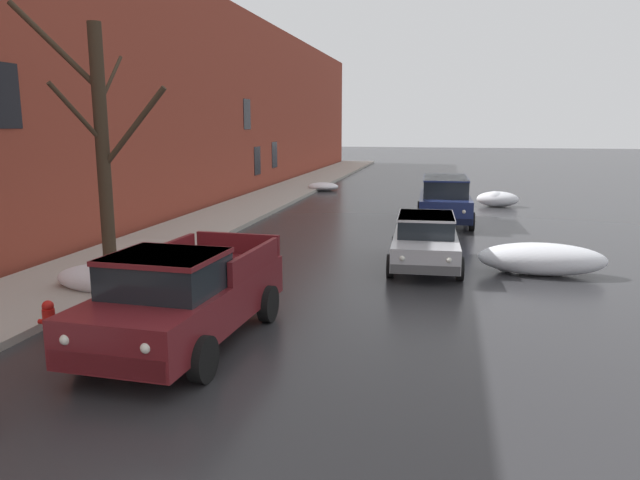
{
  "coord_description": "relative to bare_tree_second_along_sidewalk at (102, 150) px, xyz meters",
  "views": [
    {
      "loc": [
        2.27,
        -2.47,
        3.83
      ],
      "look_at": [
        -0.55,
        10.65,
        1.22
      ],
      "focal_mm": 33.57,
      "sensor_mm": 36.0,
      "label": 1
    }
  ],
  "objects": [
    {
      "name": "suv_darkblue_parked_kerbside_mid",
      "position": [
        7.5,
        11.43,
        -2.27
      ],
      "size": [
        2.22,
        4.78,
        1.82
      ],
      "color": "navy",
      "rests_on": "ground"
    },
    {
      "name": "bare_tree_second_along_sidewalk",
      "position": [
        0.0,
        0.0,
        0.0
      ],
      "size": [
        3.39,
        2.58,
        6.45
      ],
      "color": "#382B1E",
      "rests_on": "ground"
    },
    {
      "name": "snow_bank_mid_block_left",
      "position": [
        0.24,
        -0.17,
        -2.92
      ],
      "size": [
        2.97,
        1.45,
        0.7
      ],
      "color": "white",
      "rests_on": "ground"
    },
    {
      "name": "snow_bank_near_corner_right",
      "position": [
        9.98,
        3.71,
        -2.86
      ],
      "size": [
        3.19,
        1.12,
        0.84
      ],
      "color": "white",
      "rests_on": "ground"
    },
    {
      "name": "left_sidewalk_slab",
      "position": [
        -1.35,
        8.3,
        -3.18
      ],
      "size": [
        3.17,
        80.0,
        0.16
      ],
      "primitive_type": "cube",
      "color": "#A8A399",
      "rests_on": "ground"
    },
    {
      "name": "snow_bank_near_corner_left",
      "position": [
        0.47,
        22.01,
        -3.03
      ],
      "size": [
        1.79,
        1.47,
        0.48
      ],
      "color": "white",
      "rests_on": "ground"
    },
    {
      "name": "snow_bank_along_left_kerb",
      "position": [
        9.89,
        16.95,
        -2.9
      ],
      "size": [
        1.93,
        1.14,
        0.74
      ],
      "color": "white",
      "rests_on": "ground"
    },
    {
      "name": "brick_townhouse_facade",
      "position": [
        -3.43,
        8.31,
        1.61
      ],
      "size": [
        0.63,
        80.0,
        9.75
      ],
      "color": "brown",
      "rests_on": "ground"
    },
    {
      "name": "pickup_truck_maroon_approaching_near_lane",
      "position": [
        3.18,
        -2.86,
        -2.38
      ],
      "size": [
        2.37,
        4.99,
        1.76
      ],
      "color": "maroon",
      "rests_on": "ground"
    },
    {
      "name": "fire_hydrant",
      "position": [
        0.64,
        -3.08,
        -2.91
      ],
      "size": [
        0.42,
        0.22,
        0.71
      ],
      "color": "red",
      "rests_on": "ground"
    },
    {
      "name": "sedan_silver_parked_kerbside_close",
      "position": [
        7.07,
        3.94,
        -2.51
      ],
      "size": [
        2.03,
        4.16,
        1.42
      ],
      "color": "#B7B7BC",
      "rests_on": "ground"
    }
  ]
}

